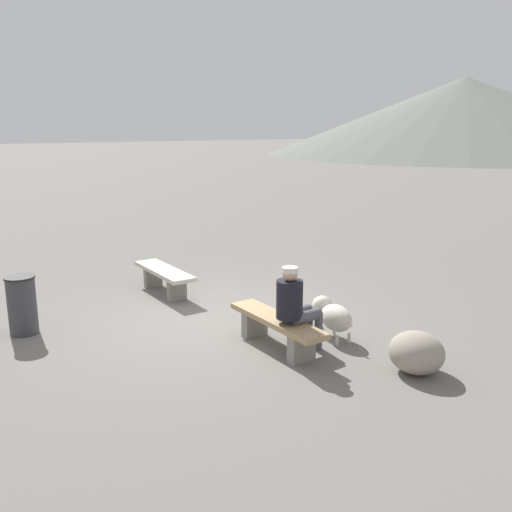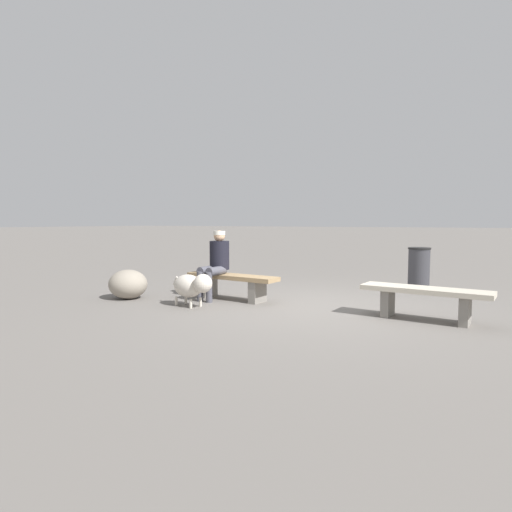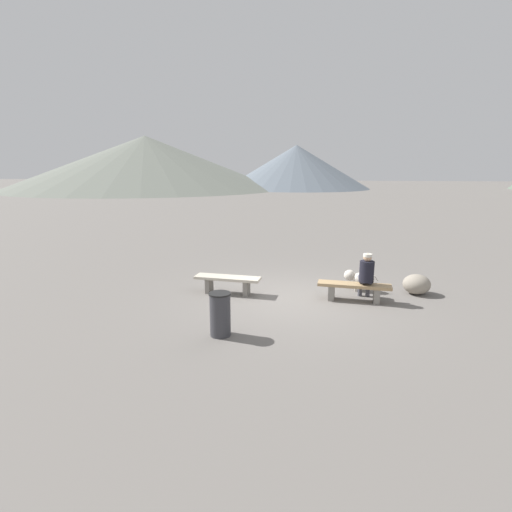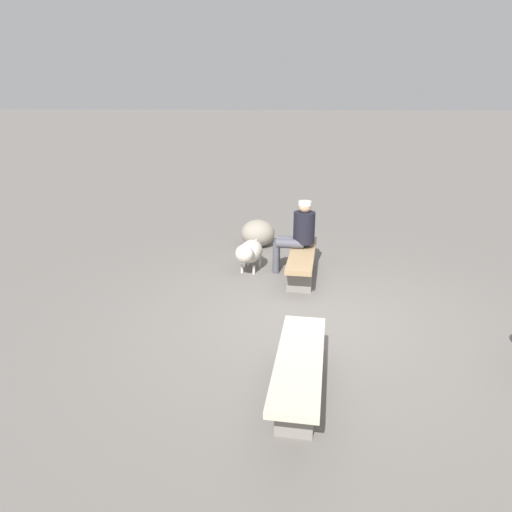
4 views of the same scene
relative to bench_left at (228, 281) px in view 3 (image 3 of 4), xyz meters
The scene contains 9 objects.
ground 1.73m from the bench_left, ahead, with size 210.00×210.00×0.06m, color slate.
bench_left is the anchor object (origin of this frame).
bench_right 3.21m from the bench_left, ahead, with size 1.79×0.53×0.44m.
seated_person 3.51m from the bench_left, ahead, with size 0.36×0.68×1.22m.
dog 3.52m from the bench_left, 13.46° to the left, with size 0.88×0.48×0.55m.
trash_bin 2.65m from the bench_left, 79.43° to the right, with size 0.43×0.43×0.87m.
boulder 4.93m from the bench_left, ahead, with size 0.66×0.69×0.52m, color gray.
distant_peak_0 57.69m from the bench_left, 116.66° to the left, with size 42.88×42.88×8.34m, color slate.
distant_peak_1 57.69m from the bench_left, 92.22° to the left, with size 24.02×24.02×7.04m, color slate.
Camera 3 is at (0.70, -9.46, 3.20)m, focal length 27.71 mm.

